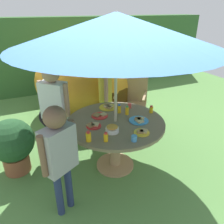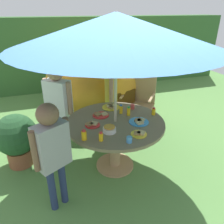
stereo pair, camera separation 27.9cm
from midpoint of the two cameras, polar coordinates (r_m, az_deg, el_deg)
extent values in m
cube|color=#548442|center=(3.23, 3.32, -13.98)|extent=(10.00, 10.00, 0.02)
cube|color=#33602D|center=(6.21, -9.41, 14.90)|extent=(9.00, 0.70, 1.85)
cylinder|color=tan|center=(3.21, 3.33, -13.64)|extent=(0.53, 0.53, 0.03)
cylinder|color=tan|center=(3.02, 3.49, -8.85)|extent=(0.15, 0.15, 0.68)
cylinder|color=#75664C|center=(2.83, 3.68, -2.85)|extent=(1.28, 1.28, 0.04)
cylinder|color=#B7AD8C|center=(2.70, 3.86, 2.91)|extent=(0.04, 0.04, 2.01)
cone|color=#3F72B2|center=(2.50, 4.45, 20.62)|extent=(2.35, 2.35, 0.37)
cylinder|color=tan|center=(3.94, 4.19, -2.27)|extent=(0.04, 0.04, 0.41)
cylinder|color=tan|center=(3.85, 11.32, -3.46)|extent=(0.04, 0.04, 0.41)
cylinder|color=tan|center=(4.32, 5.86, 0.27)|extent=(0.04, 0.04, 0.41)
cylinder|color=tan|center=(4.24, 12.38, -0.75)|extent=(0.04, 0.04, 0.41)
cube|color=tan|center=(3.99, 8.64, 1.35)|extent=(0.72, 0.71, 0.04)
cube|color=tan|center=(4.08, 9.59, 6.28)|extent=(0.44, 0.37, 0.55)
cube|color=tan|center=(3.96, 5.31, 4.75)|extent=(0.33, 0.39, 0.03)
cube|color=tan|center=(3.87, 12.46, 3.74)|extent=(0.33, 0.39, 0.03)
ellipsoid|color=orange|center=(4.59, -2.70, 8.68)|extent=(2.46, 2.44, 1.42)
cylinder|color=black|center=(4.84, -2.53, 0.69)|extent=(2.52, 2.52, 0.01)
cube|color=#4B310D|center=(3.97, 4.78, 0.90)|extent=(0.54, 0.19, 0.64)
cylinder|color=brown|center=(3.39, -20.62, -10.89)|extent=(0.34, 0.34, 0.24)
sphere|color=#234C28|center=(3.19, -21.62, -5.58)|extent=(0.57, 0.57, 0.57)
cylinder|color=navy|center=(3.94, 1.59, -0.54)|extent=(0.08, 0.08, 0.62)
cylinder|color=navy|center=(3.80, 1.80, -1.55)|extent=(0.08, 0.08, 0.62)
cube|color=yellow|center=(3.65, 1.81, 7.02)|extent=(0.28, 0.40, 0.52)
cylinder|color=tan|center=(3.83, 1.52, 8.35)|extent=(0.07, 0.07, 0.47)
cylinder|color=tan|center=(3.45, 2.14, 6.38)|extent=(0.07, 0.07, 0.47)
sphere|color=tan|center=(3.54, 1.90, 12.84)|extent=(0.23, 0.23, 0.23)
cylinder|color=navy|center=(3.45, -11.72, -5.12)|extent=(0.09, 0.09, 0.62)
cylinder|color=navy|center=(3.37, -9.62, -5.73)|extent=(0.09, 0.09, 0.62)
cube|color=white|center=(3.16, -11.52, 3.55)|extent=(0.40, 0.39, 0.53)
cylinder|color=tan|center=(3.27, -14.40, 4.50)|extent=(0.07, 0.07, 0.47)
cylinder|color=tan|center=(3.04, -8.52, 3.43)|extent=(0.07, 0.07, 0.47)
sphere|color=tan|center=(3.04, -12.15, 10.21)|extent=(0.24, 0.24, 0.24)
cylinder|color=navy|center=(2.53, -12.23, -19.20)|extent=(0.08, 0.08, 0.57)
cylinder|color=navy|center=(2.59, -9.62, -17.76)|extent=(0.08, 0.08, 0.57)
cube|color=#99999E|center=(2.23, -12.02, -8.70)|extent=(0.38, 0.32, 0.48)
cylinder|color=brown|center=(2.14, -16.12, -10.07)|extent=(0.06, 0.06, 0.43)
cylinder|color=brown|center=(2.30, -8.36, -6.41)|extent=(0.06, 0.06, 0.43)
sphere|color=brown|center=(2.06, -12.90, -0.66)|extent=(0.22, 0.22, 0.22)
cylinder|color=white|center=(2.57, 2.43, -4.78)|extent=(0.16, 0.16, 0.05)
ellipsoid|color=gold|center=(2.55, 2.44, -3.98)|extent=(0.13, 0.13, 0.04)
cylinder|color=#338CD8|center=(2.83, 9.84, -2.63)|extent=(0.25, 0.25, 0.01)
cube|color=tan|center=(2.84, 10.40, -2.18)|extent=(0.12, 0.12, 0.02)
cube|color=#9E7547|center=(2.83, 9.55, -2.20)|extent=(0.10, 0.10, 0.02)
cube|color=tan|center=(2.78, 10.08, -2.82)|extent=(0.09, 0.09, 0.02)
cylinder|color=red|center=(2.96, -0.27, -0.91)|extent=(0.22, 0.22, 0.01)
cube|color=tan|center=(2.96, 0.69, -0.58)|extent=(0.09, 0.09, 0.02)
cube|color=#9E7547|center=(2.95, -1.01, -0.64)|extent=(0.12, 0.12, 0.02)
cylinder|color=yellow|center=(2.57, 10.15, -5.84)|extent=(0.19, 0.19, 0.01)
cube|color=tan|center=(2.57, 10.75, -5.44)|extent=(0.11, 0.11, 0.02)
cube|color=#9E7547|center=(2.55, 9.76, -5.56)|extent=(0.10, 0.10, 0.02)
cylinder|color=yellow|center=(3.20, 2.18, 1.20)|extent=(0.25, 0.25, 0.01)
cube|color=tan|center=(3.20, 2.84, 1.49)|extent=(0.09, 0.09, 0.02)
cube|color=#9E7547|center=(3.24, 2.04, 1.81)|extent=(0.11, 0.11, 0.02)
cube|color=tan|center=(3.19, 1.82, 1.45)|extent=(0.07, 0.07, 0.02)
cube|color=#9E7547|center=(3.15, 2.43, 1.09)|extent=(0.10, 0.10, 0.02)
cylinder|color=red|center=(2.72, -2.18, -3.50)|extent=(0.19, 0.19, 0.01)
cube|color=tan|center=(2.72, -1.78, -3.08)|extent=(0.11, 0.11, 0.02)
cube|color=#9E7547|center=(2.71, -3.01, -3.24)|extent=(0.10, 0.10, 0.02)
cylinder|color=yellow|center=(3.02, 5.03, 0.58)|extent=(0.05, 0.05, 0.11)
cylinder|color=blue|center=(2.99, 5.07, 1.69)|extent=(0.03, 0.03, 0.02)
cylinder|color=yellow|center=(3.05, 13.42, 0.02)|extent=(0.05, 0.05, 0.09)
cylinder|color=red|center=(3.03, 13.52, 0.92)|extent=(0.04, 0.04, 0.02)
cylinder|color=yellow|center=(2.40, 0.42, -6.66)|extent=(0.05, 0.05, 0.09)
cylinder|color=red|center=(2.37, 0.43, -5.54)|extent=(0.04, 0.04, 0.02)
cylinder|color=yellow|center=(2.42, -4.07, -6.25)|extent=(0.06, 0.06, 0.11)
cylinder|color=red|center=(2.39, -4.11, -4.99)|extent=(0.04, 0.04, 0.02)
cylinder|color=yellow|center=(2.97, 7.03, 0.05)|extent=(0.05, 0.05, 0.11)
cylinder|color=green|center=(2.94, 7.10, 1.18)|extent=(0.03, 0.03, 0.02)
cylinder|color=#4C99D8|center=(2.40, 7.89, -7.26)|extent=(0.06, 0.06, 0.07)
cylinder|color=#E04C47|center=(3.17, 7.90, 1.36)|extent=(0.06, 0.06, 0.07)
camera|label=1|loc=(0.14, -87.14, 1.37)|focal=34.93mm
camera|label=2|loc=(0.14, 92.86, -1.37)|focal=34.93mm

